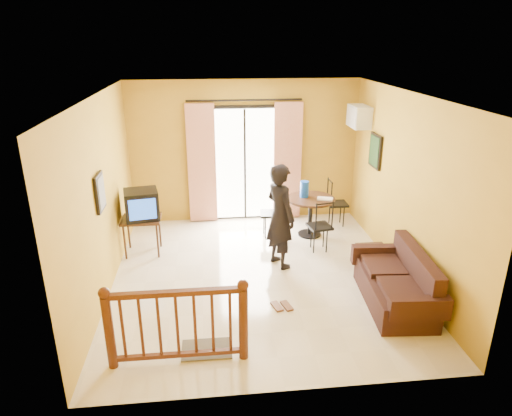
{
  "coord_description": "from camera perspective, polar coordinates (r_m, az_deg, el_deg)",
  "views": [
    {
      "loc": [
        -0.74,
        -6.3,
        3.56
      ],
      "look_at": [
        -0.02,
        0.2,
        1.08
      ],
      "focal_mm": 32.0,
      "sensor_mm": 36.0,
      "label": 1
    }
  ],
  "objects": [
    {
      "name": "balcony_door",
      "position": [
        9.08,
        -1.39,
        5.61
      ],
      "size": [
        2.25,
        0.14,
        2.46
      ],
      "color": "black",
      "rests_on": "ground"
    },
    {
      "name": "room_shell",
      "position": [
        6.61,
        0.4,
        4.46
      ],
      "size": [
        5.0,
        5.0,
        5.0
      ],
      "color": "white",
      "rests_on": "ground"
    },
    {
      "name": "stair_balustrade",
      "position": [
        5.34,
        -9.88,
        -13.7
      ],
      "size": [
        1.63,
        0.13,
        1.04
      ],
      "color": "#471E0F",
      "rests_on": "ground"
    },
    {
      "name": "coffee_table",
      "position": [
        7.46,
        14.85,
        -6.36
      ],
      "size": [
        0.46,
        0.83,
        0.37
      ],
      "color": "black",
      "rests_on": "ground"
    },
    {
      "name": "bowl",
      "position": [
        7.47,
        14.72,
        -5.0
      ],
      "size": [
        0.23,
        0.23,
        0.06
      ],
      "primitive_type": "imported",
      "rotation": [
        0.0,
        0.0,
        0.21
      ],
      "color": "brown",
      "rests_on": "coffee_table"
    },
    {
      "name": "water_jug",
      "position": [
        8.49,
        6.07,
        2.36
      ],
      "size": [
        0.16,
        0.16,
        0.3
      ],
      "primitive_type": "cylinder",
      "color": "blue",
      "rests_on": "dining_table"
    },
    {
      "name": "sofa",
      "position": [
        6.76,
        17.36,
        -9.13
      ],
      "size": [
        0.89,
        1.71,
        0.79
      ],
      "rotation": [
        0.0,
        0.0,
        -0.08
      ],
      "color": "black",
      "rests_on": "ground"
    },
    {
      "name": "picture_left",
      "position": [
        6.59,
        -18.91,
        1.87
      ],
      "size": [
        0.05,
        0.42,
        0.52
      ],
      "color": "black",
      "rests_on": "room_shell"
    },
    {
      "name": "doormat",
      "position": [
        5.8,
        -6.17,
        -17.14
      ],
      "size": [
        0.6,
        0.4,
        0.02
      ],
      "primitive_type": "cube",
      "rotation": [
        0.0,
        0.0,
        -0.01
      ],
      "color": "#504A40",
      "rests_on": "ground"
    },
    {
      "name": "dining_chairs",
      "position": [
        8.7,
        6.58,
        -3.52
      ],
      "size": [
        1.8,
        1.51,
        0.95
      ],
      "color": "black",
      "rests_on": "ground"
    },
    {
      "name": "botanical_print",
      "position": [
        8.38,
        14.67,
        6.92
      ],
      "size": [
        0.05,
        0.5,
        0.6
      ],
      "color": "black",
      "rests_on": "room_shell"
    },
    {
      "name": "television",
      "position": [
        7.91,
        -14.11,
        0.43
      ],
      "size": [
        0.63,
        0.59,
        0.49
      ],
      "rotation": [
        0.0,
        0.0,
        0.18
      ],
      "color": "black",
      "rests_on": "tv_table"
    },
    {
      "name": "standing_person",
      "position": [
        7.28,
        3.04,
        -1.01
      ],
      "size": [
        0.65,
        0.75,
        1.72
      ],
      "primitive_type": "imported",
      "rotation": [
        0.0,
        0.0,
        2.04
      ],
      "color": "black",
      "rests_on": "ground"
    },
    {
      "name": "ground",
      "position": [
        7.28,
        0.36,
        -8.52
      ],
      "size": [
        5.0,
        5.0,
        0.0
      ],
      "primitive_type": "plane",
      "color": "beige",
      "rests_on": "ground"
    },
    {
      "name": "serving_tray",
      "position": [
        8.46,
        8.61,
        1.14
      ],
      "size": [
        0.32,
        0.26,
        0.02
      ],
      "primitive_type": "cube",
      "rotation": [
        0.0,
        0.0,
        -0.32
      ],
      "color": "#F2E0CE",
      "rests_on": "dining_table"
    },
    {
      "name": "sandals",
      "position": [
        6.53,
        3.24,
        -12.14
      ],
      "size": [
        0.3,
        0.27,
        0.03
      ],
      "color": "brown",
      "rests_on": "ground"
    },
    {
      "name": "air_conditioner",
      "position": [
        8.84,
        12.74,
        11.1
      ],
      "size": [
        0.31,
        0.6,
        0.4
      ],
      "color": "white",
      "rests_on": "room_shell"
    },
    {
      "name": "dining_table",
      "position": [
        8.55,
        6.84,
        0.27
      ],
      "size": [
        0.89,
        0.89,
        0.74
      ],
      "color": "black",
      "rests_on": "ground"
    },
    {
      "name": "tv_table",
      "position": [
        8.03,
        -14.12,
        -1.74
      ],
      "size": [
        0.65,
        0.54,
        0.65
      ],
      "color": "black",
      "rests_on": "ground"
    }
  ]
}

